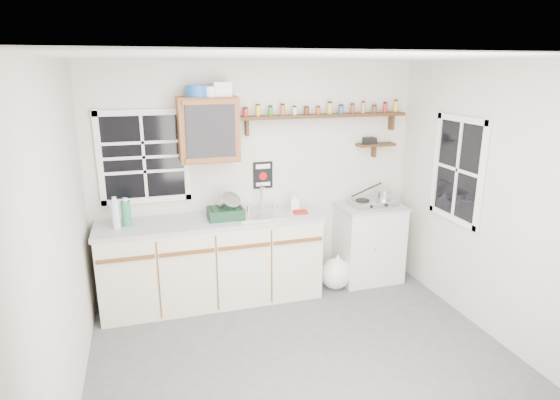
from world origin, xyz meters
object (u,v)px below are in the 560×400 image
Objects in this scene: right_cabinet at (368,242)px; hotplate at (373,202)px; upper_cabinet at (209,129)px; spice_shelf at (324,115)px; dish_rack at (227,210)px; main_cabinet at (213,260)px.

hotplate reaches higher than right_cabinet.
upper_cabinet is 1.28m from spice_shelf.
upper_cabinet is (-1.80, 0.12, 1.37)m from right_cabinet.
spice_shelf is 5.20× the size of dish_rack.
spice_shelf is (1.28, 0.07, 0.10)m from upper_cabinet.
hotplate reaches higher than main_cabinet.
upper_cabinet reaches higher than right_cabinet.
spice_shelf is (1.31, 0.21, 1.47)m from main_cabinet.
upper_cabinet reaches higher than main_cabinet.
right_cabinet is at bearing -19.71° from spice_shelf.
right_cabinet is 1.76m from dish_rack.
dish_rack is 0.67× the size of hotplate.
spice_shelf reaches higher than right_cabinet.
hotplate is (0.02, -0.02, 0.49)m from right_cabinet.
dish_rack is 1.69m from hotplate.
upper_cabinet is at bearing 129.00° from dish_rack.
spice_shelf is at bearing 155.58° from hotplate.
main_cabinet is at bearing 173.43° from dish_rack.
hotplate is (1.69, 0.02, -0.06)m from dish_rack.
main_cabinet is 4.25× the size of hotplate.
spice_shelf is at bearing 160.29° from right_cabinet.
upper_cabinet is 0.34× the size of spice_shelf.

